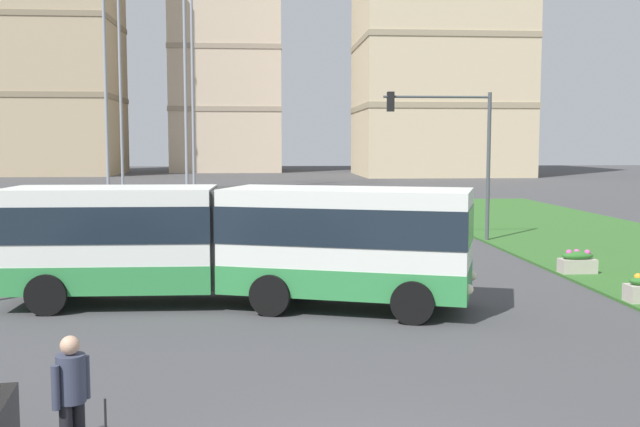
% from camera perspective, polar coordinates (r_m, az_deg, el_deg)
% --- Properties ---
extents(articulated_bus, '(11.85, 4.61, 3.00)m').
position_cam_1_polar(articulated_bus, '(18.88, -6.46, -2.12)').
color(articulated_bus, silver).
rests_on(articulated_bus, ground).
extents(pedestrian_crossing, '(0.37, 0.50, 1.74)m').
position_cam_1_polar(pedestrian_crossing, '(10.00, -18.51, -12.97)').
color(pedestrian_crossing, black).
rests_on(pedestrian_crossing, ground).
extents(flower_planter_4, '(1.10, 0.56, 0.74)m').
position_cam_1_polar(flower_planter_4, '(24.61, 19.12, -3.52)').
color(flower_planter_4, '#B7AD9E').
rests_on(flower_planter_4, grass_median).
extents(traffic_light_far_right, '(4.52, 0.28, 6.22)m').
position_cam_1_polar(traffic_light_far_right, '(31.39, 10.25, 5.65)').
color(traffic_light_far_right, '#474C51').
rests_on(traffic_light_far_right, ground).
extents(apartment_tower_west, '(19.35, 15.62, 39.20)m').
position_cam_1_polar(apartment_tower_west, '(107.04, -20.56, 13.36)').
color(apartment_tower_west, tan).
rests_on(apartment_tower_west, ground).
extents(apartment_tower_westcentre, '(15.94, 18.71, 43.18)m').
position_cam_1_polar(apartment_tower_westcentre, '(115.77, -7.14, 14.02)').
color(apartment_tower_westcentre, '#C6B299').
rests_on(apartment_tower_westcentre, ground).
extents(apartment_tower_centre, '(20.77, 17.91, 41.70)m').
position_cam_1_polar(apartment_tower_centre, '(100.00, 9.12, 14.95)').
color(apartment_tower_centre, beige).
rests_on(apartment_tower_centre, ground).
extents(apartment_tower_eastcentre, '(15.37, 14.56, 39.73)m').
position_cam_1_polar(apartment_tower_eastcentre, '(110.44, 9.49, 13.50)').
color(apartment_tower_eastcentre, silver).
rests_on(apartment_tower_eastcentre, ground).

